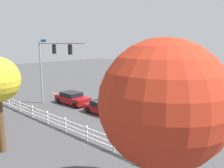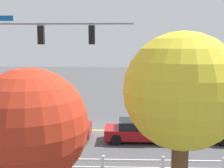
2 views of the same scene
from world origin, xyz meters
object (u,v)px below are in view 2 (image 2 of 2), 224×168
car_3 (55,128)px  tree_0 (182,94)px  tree_3 (30,127)px  car_0 (140,131)px  car_1 (176,115)px

car_3 → tree_0: size_ratio=0.72×
tree_3 → car_3: bearing=-79.7°
car_3 → tree_3: bearing=-79.8°
tree_3 → tree_0: bearing=174.1°
car_0 → tree_3: size_ratio=0.85×
car_0 → car_3: 5.42m
car_1 → tree_0: size_ratio=0.71×
car_1 → tree_3: 15.31m
car_0 → car_1: (-3.00, -3.93, -0.01)m
car_1 → tree_0: bearing=80.8°
car_0 → car_1: bearing=53.3°
car_0 → tree_0: (-0.28, 9.93, 4.05)m
car_3 → tree_0: (-5.70, 10.24, 4.02)m
car_3 → tree_0: tree_0 is taller
tree_0 → tree_3: (3.91, -0.41, -0.99)m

